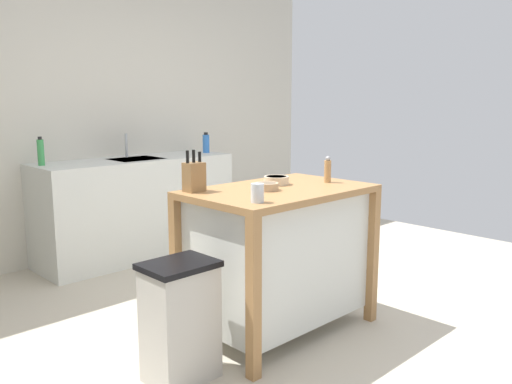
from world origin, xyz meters
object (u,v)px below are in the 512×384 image
(drinking_cup, at_px, (257,193))
(trash_bin, at_px, (180,321))
(bowl_ceramic_small, at_px, (267,186))
(sink_faucet, at_px, (126,145))
(knife_block, at_px, (194,176))
(kitchen_island, at_px, (279,252))
(pepper_grinder, at_px, (328,170))
(bottle_hand_soap, at_px, (41,152))
(bottle_spray_cleaner, at_px, (206,143))
(bowl_stoneware_deep, at_px, (276,180))

(drinking_cup, relative_size, trash_bin, 0.16)
(bowl_ceramic_small, height_order, sink_faucet, sink_faucet)
(knife_block, bearing_deg, drinking_cup, -86.01)
(kitchen_island, xyz_separation_m, pepper_grinder, (0.38, -0.07, 0.48))
(bottle_hand_soap, bearing_deg, bowl_ceramic_small, -77.47)
(trash_bin, height_order, bottle_spray_cleaner, bottle_spray_cleaner)
(knife_block, relative_size, trash_bin, 0.39)
(kitchen_island, xyz_separation_m, drinking_cup, (-0.41, -0.23, 0.45))
(drinking_cup, height_order, pepper_grinder, pepper_grinder)
(kitchen_island, height_order, bowl_stoneware_deep, bowl_stoneware_deep)
(knife_block, relative_size, bowl_ceramic_small, 1.74)
(bowl_ceramic_small, xyz_separation_m, pepper_grinder, (0.49, -0.07, 0.06))
(pepper_grinder, relative_size, trash_bin, 0.27)
(knife_block, distance_m, trash_bin, 0.83)
(bowl_stoneware_deep, height_order, bowl_ceramic_small, bowl_stoneware_deep)
(trash_bin, bearing_deg, sink_faucet, 64.96)
(sink_faucet, bearing_deg, pepper_grinder, -86.15)
(kitchen_island, bearing_deg, bottle_hand_soap, 105.38)
(drinking_cup, distance_m, bottle_spray_cleaner, 2.62)
(kitchen_island, xyz_separation_m, bottle_spray_cleaner, (1.02, 1.96, 0.49))
(kitchen_island, distance_m, sink_faucet, 2.22)
(trash_bin, height_order, sink_faucet, sink_faucet)
(drinking_cup, height_order, bottle_hand_soap, bottle_hand_soap)
(knife_block, distance_m, bottle_spray_cleaner, 2.25)
(bowl_ceramic_small, bearing_deg, kitchen_island, 1.88)
(sink_faucet, bearing_deg, trash_bin, -115.04)
(bowl_stoneware_deep, relative_size, pepper_grinder, 0.92)
(bottle_hand_soap, bearing_deg, knife_block, -85.84)
(bowl_stoneware_deep, distance_m, bowl_ceramic_small, 0.22)
(bowl_ceramic_small, relative_size, trash_bin, 0.22)
(kitchen_island, xyz_separation_m, bowl_stoneware_deep, (0.08, 0.10, 0.43))
(knife_block, height_order, trash_bin, knife_block)
(knife_block, xyz_separation_m, drinking_cup, (0.03, -0.49, -0.04))
(bowl_ceramic_small, bearing_deg, knife_block, 141.69)
(knife_block, distance_m, bowl_ceramic_small, 0.43)
(bowl_stoneware_deep, bearing_deg, bottle_hand_soap, 108.34)
(kitchen_island, height_order, pepper_grinder, pepper_grinder)
(knife_block, bearing_deg, trash_bin, -137.58)
(bowl_ceramic_small, bearing_deg, bottle_hand_soap, 102.53)
(pepper_grinder, bearing_deg, sink_faucet, 93.85)
(sink_faucet, height_order, bottle_spray_cleaner, sink_faucet)
(bowl_stoneware_deep, xyz_separation_m, bowl_ceramic_small, (-0.19, -0.11, -0.00))
(kitchen_island, distance_m, drinking_cup, 0.65)
(knife_block, height_order, drinking_cup, knife_block)
(trash_bin, bearing_deg, bottle_spray_cleaner, 48.09)
(bowl_ceramic_small, distance_m, bottle_spray_cleaner, 2.27)
(kitchen_island, bearing_deg, drinking_cup, -150.57)
(bowl_stoneware_deep, height_order, sink_faucet, sink_faucet)
(bottle_spray_cleaner, bearing_deg, trash_bin, -131.91)
(sink_faucet, bearing_deg, bottle_hand_soap, -176.47)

